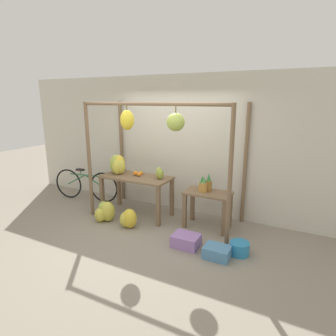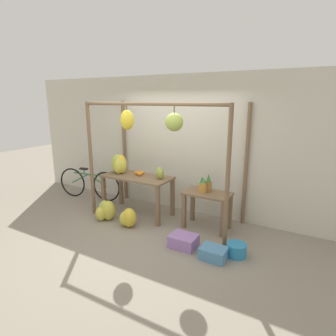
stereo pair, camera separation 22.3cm
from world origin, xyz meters
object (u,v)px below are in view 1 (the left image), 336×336
object	(u,v)px
pineapple_cluster	(205,185)
fruit_crate_white	(186,240)
banana_pile_on_table	(118,165)
banana_pile_ground_left	(105,212)
blue_bucket	(239,248)
fruit_crate_purple	(217,252)
banana_pile_ground_right	(129,219)
parked_bicycle	(86,185)
papaya_pile	(160,173)
orange_pile	(138,174)

from	to	relation	value
pineapple_cluster	fruit_crate_white	distance (m)	1.09
banana_pile_on_table	banana_pile_ground_left	xyz separation A→B (m)	(0.06, -0.55, -0.81)
blue_bucket	fruit_crate_purple	size ratio (longest dim) A/B	0.78
banana_pile_on_table	pineapple_cluster	size ratio (longest dim) A/B	1.27
banana_pile_ground_left	fruit_crate_purple	size ratio (longest dim) A/B	1.16
banana_pile_on_table	banana_pile_ground_right	world-z (taller)	banana_pile_on_table
banana_pile_ground_left	fruit_crate_white	size ratio (longest dim) A/B	1.04
banana_pile_ground_right	parked_bicycle	xyz separation A→B (m)	(-1.73, 0.75, 0.20)
papaya_pile	fruit_crate_purple	xyz separation A→B (m)	(1.45, -0.87, -0.84)
banana_pile_ground_right	parked_bicycle	bearing A→B (deg)	156.47
papaya_pile	banana_pile_on_table	bearing A→B (deg)	-176.90
parked_bicycle	papaya_pile	world-z (taller)	papaya_pile
banana_pile_ground_right	blue_bucket	world-z (taller)	banana_pile_ground_right
orange_pile	fruit_crate_purple	xyz separation A→B (m)	(1.95, -0.88, -0.77)
fruit_crate_purple	orange_pile	bearing A→B (deg)	155.75
pineapple_cluster	fruit_crate_white	size ratio (longest dim) A/B	0.79
banana_pile_ground_left	papaya_pile	size ratio (longest dim) A/B	1.92
blue_bucket	banana_pile_ground_right	bearing A→B (deg)	-179.93
pineapple_cluster	papaya_pile	bearing A→B (deg)	-176.29
pineapple_cluster	banana_pile_ground_left	bearing A→B (deg)	-159.72
orange_pile	blue_bucket	size ratio (longest dim) A/B	0.67
fruit_crate_white	blue_bucket	distance (m)	0.84
banana_pile_ground_left	fruit_crate_purple	bearing A→B (deg)	-6.39
pineapple_cluster	papaya_pile	size ratio (longest dim) A/B	1.45
banana_pile_on_table	papaya_pile	distance (m)	0.96
banana_pile_on_table	parked_bicycle	world-z (taller)	banana_pile_on_table
banana_pile_on_table	parked_bicycle	xyz separation A→B (m)	(-1.10, 0.18, -0.63)
banana_pile_ground_right	fruit_crate_purple	size ratio (longest dim) A/B	1.08
parked_bicycle	banana_pile_ground_right	bearing A→B (deg)	-23.53
blue_bucket	papaya_pile	distance (m)	2.01
pineapple_cluster	blue_bucket	world-z (taller)	pineapple_cluster
banana_pile_on_table	banana_pile_ground_left	distance (m)	0.99
fruit_crate_white	papaya_pile	world-z (taller)	papaya_pile
banana_pile_on_table	pineapple_cluster	distance (m)	1.86
orange_pile	banana_pile_ground_right	size ratio (longest dim) A/B	0.48
pineapple_cluster	banana_pile_ground_right	bearing A→B (deg)	-150.81
orange_pile	banana_pile_ground_left	bearing A→B (deg)	-122.48
papaya_pile	banana_pile_ground_right	bearing A→B (deg)	-117.41
blue_bucket	parked_bicycle	xyz separation A→B (m)	(-3.78, 0.75, 0.27)
pineapple_cluster	papaya_pile	xyz separation A→B (m)	(-0.90, -0.06, 0.11)
banana_pile_ground_left	fruit_crate_white	world-z (taller)	banana_pile_ground_left
fruit_crate_white	papaya_pile	size ratio (longest dim) A/B	1.84
blue_bucket	papaya_pile	xyz separation A→B (m)	(-1.72, 0.62, 0.83)
papaya_pile	orange_pile	bearing A→B (deg)	178.61
fruit_crate_purple	parked_bicycle	bearing A→B (deg)	164.11
banana_pile_ground_right	fruit_crate_white	size ratio (longest dim) A/B	0.97
fruit_crate_white	fruit_crate_purple	world-z (taller)	fruit_crate_white
fruit_crate_white	orange_pile	bearing A→B (deg)	150.86
parked_bicycle	orange_pile	bearing A→B (deg)	-4.36
orange_pile	pineapple_cluster	distance (m)	1.40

